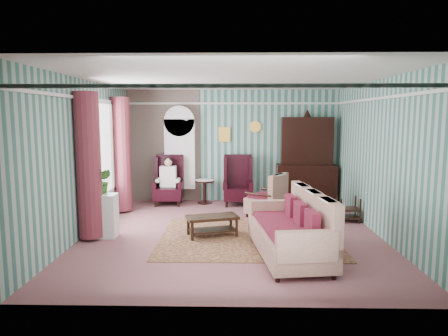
{
  "coord_description": "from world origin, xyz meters",
  "views": [
    {
      "loc": [
        0.01,
        -7.43,
        2.22
      ],
      "look_at": [
        -0.16,
        0.6,
        1.18
      ],
      "focal_mm": 32.0,
      "sensor_mm": 36.0,
      "label": 1
    }
  ],
  "objects_px": {
    "bookcase": "(180,159)",
    "sofa": "(289,227)",
    "wingback_left": "(168,180)",
    "floral_armchair": "(266,197)",
    "dresser_hutch": "(307,157)",
    "wingback_right": "(238,180)",
    "coffee_table": "(212,226)",
    "round_side_table": "(205,192)",
    "seated_woman": "(168,182)",
    "nest_table": "(348,209)",
    "plant_stand": "(102,216)"
  },
  "relations": [
    {
      "from": "bookcase",
      "to": "sofa",
      "type": "distance_m",
      "value": 4.75
    },
    {
      "from": "wingback_left",
      "to": "floral_armchair",
      "type": "xyz_separation_m",
      "value": [
        2.36,
        -1.16,
        -0.19
      ]
    },
    {
      "from": "dresser_hutch",
      "to": "sofa",
      "type": "xyz_separation_m",
      "value": [
        -1.0,
        -4.01,
        -0.69
      ]
    },
    {
      "from": "bookcase",
      "to": "wingback_right",
      "type": "height_order",
      "value": "bookcase"
    },
    {
      "from": "wingback_left",
      "to": "wingback_right",
      "type": "height_order",
      "value": "same"
    },
    {
      "from": "wingback_right",
      "to": "coffee_table",
      "type": "bearing_deg",
      "value": -100.82
    },
    {
      "from": "round_side_table",
      "to": "sofa",
      "type": "bearing_deg",
      "value": -67.66
    },
    {
      "from": "bookcase",
      "to": "coffee_table",
      "type": "relative_size",
      "value": 2.37
    },
    {
      "from": "seated_woman",
      "to": "round_side_table",
      "type": "distance_m",
      "value": 0.96
    },
    {
      "from": "nest_table",
      "to": "sofa",
      "type": "relative_size",
      "value": 0.25
    },
    {
      "from": "wingback_left",
      "to": "seated_woman",
      "type": "bearing_deg",
      "value": 0.0
    },
    {
      "from": "sofa",
      "to": "seated_woman",
      "type": "bearing_deg",
      "value": 26.54
    },
    {
      "from": "wingback_right",
      "to": "sofa",
      "type": "height_order",
      "value": "wingback_right"
    },
    {
      "from": "nest_table",
      "to": "plant_stand",
      "type": "distance_m",
      "value": 5.02
    },
    {
      "from": "wingback_left",
      "to": "floral_armchair",
      "type": "height_order",
      "value": "wingback_left"
    },
    {
      "from": "floral_armchair",
      "to": "coffee_table",
      "type": "bearing_deg",
      "value": 177.87
    },
    {
      "from": "coffee_table",
      "to": "floral_armchair",
      "type": "bearing_deg",
      "value": 53.42
    },
    {
      "from": "dresser_hutch",
      "to": "coffee_table",
      "type": "bearing_deg",
      "value": -127.57
    },
    {
      "from": "round_side_table",
      "to": "nest_table",
      "type": "relative_size",
      "value": 1.11
    },
    {
      "from": "seated_woman",
      "to": "nest_table",
      "type": "relative_size",
      "value": 2.19
    },
    {
      "from": "nest_table",
      "to": "sofa",
      "type": "distance_m",
      "value": 2.71
    },
    {
      "from": "round_side_table",
      "to": "plant_stand",
      "type": "height_order",
      "value": "plant_stand"
    },
    {
      "from": "bookcase",
      "to": "wingback_right",
      "type": "relative_size",
      "value": 1.79
    },
    {
      "from": "wingback_left",
      "to": "coffee_table",
      "type": "bearing_deg",
      "value": -65.07
    },
    {
      "from": "plant_stand",
      "to": "wingback_left",
      "type": "bearing_deg",
      "value": 73.78
    },
    {
      "from": "round_side_table",
      "to": "plant_stand",
      "type": "xyz_separation_m",
      "value": [
        -1.7,
        -2.9,
        0.1
      ]
    },
    {
      "from": "seated_woman",
      "to": "plant_stand",
      "type": "bearing_deg",
      "value": -106.22
    },
    {
      "from": "wingback_right",
      "to": "nest_table",
      "type": "bearing_deg",
      "value": -33.75
    },
    {
      "from": "seated_woman",
      "to": "coffee_table",
      "type": "height_order",
      "value": "seated_woman"
    },
    {
      "from": "sofa",
      "to": "plant_stand",
      "type": "bearing_deg",
      "value": 66.05
    },
    {
      "from": "wingback_left",
      "to": "coffee_table",
      "type": "xyz_separation_m",
      "value": [
        1.24,
        -2.67,
        -0.43
      ]
    },
    {
      "from": "seated_woman",
      "to": "coffee_table",
      "type": "bearing_deg",
      "value": -65.07
    },
    {
      "from": "nest_table",
      "to": "floral_armchair",
      "type": "height_order",
      "value": "floral_armchair"
    },
    {
      "from": "dresser_hutch",
      "to": "plant_stand",
      "type": "height_order",
      "value": "dresser_hutch"
    },
    {
      "from": "dresser_hutch",
      "to": "plant_stand",
      "type": "distance_m",
      "value": 5.31
    },
    {
      "from": "bookcase",
      "to": "sofa",
      "type": "height_order",
      "value": "bookcase"
    },
    {
      "from": "seated_woman",
      "to": "floral_armchair",
      "type": "distance_m",
      "value": 2.63
    },
    {
      "from": "round_side_table",
      "to": "nest_table",
      "type": "bearing_deg",
      "value": -28.2
    },
    {
      "from": "nest_table",
      "to": "plant_stand",
      "type": "relative_size",
      "value": 0.68
    },
    {
      "from": "seated_woman",
      "to": "coffee_table",
      "type": "relative_size",
      "value": 1.25
    },
    {
      "from": "wingback_right",
      "to": "plant_stand",
      "type": "relative_size",
      "value": 1.56
    },
    {
      "from": "seated_woman",
      "to": "nest_table",
      "type": "distance_m",
      "value": 4.37
    },
    {
      "from": "dresser_hutch",
      "to": "sofa",
      "type": "height_order",
      "value": "dresser_hutch"
    },
    {
      "from": "seated_woman",
      "to": "plant_stand",
      "type": "distance_m",
      "value": 2.87
    },
    {
      "from": "wingback_left",
      "to": "wingback_right",
      "type": "distance_m",
      "value": 1.75
    },
    {
      "from": "dresser_hutch",
      "to": "wingback_right",
      "type": "xyz_separation_m",
      "value": [
        -1.75,
        -0.27,
        -0.55
      ]
    },
    {
      "from": "floral_armchair",
      "to": "coffee_table",
      "type": "distance_m",
      "value": 1.89
    },
    {
      "from": "plant_stand",
      "to": "coffee_table",
      "type": "distance_m",
      "value": 2.05
    },
    {
      "from": "nest_table",
      "to": "plant_stand",
      "type": "height_order",
      "value": "plant_stand"
    },
    {
      "from": "dresser_hutch",
      "to": "floral_armchair",
      "type": "bearing_deg",
      "value": -128.59
    }
  ]
}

